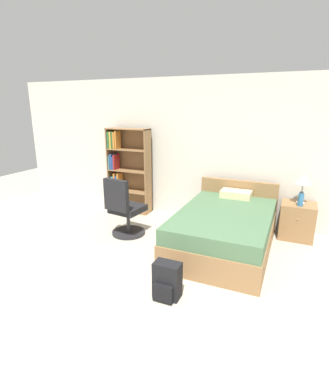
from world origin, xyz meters
name	(u,v)px	position (x,y,z in m)	size (l,w,h in m)	color
ground_plane	(135,329)	(0.00, 0.00, 0.00)	(14.00, 14.00, 0.00)	#BCB29E
wall_back	(221,152)	(0.00, 3.23, 1.30)	(9.00, 0.06, 2.60)	silver
bookshelf	(125,170)	(-1.89, 2.98, 0.85)	(0.87, 0.29, 1.68)	olive
bed	(225,229)	(0.39, 2.11, 0.31)	(1.32, 2.06, 0.85)	olive
office_chair	(124,210)	(-1.23, 1.86, 0.44)	(0.56, 0.62, 1.00)	#232326
nightstand	(297,221)	(1.38, 2.92, 0.29)	(0.52, 0.48, 0.59)	olive
table_lamp	(304,180)	(1.39, 2.94, 0.98)	(0.26, 0.26, 0.48)	#B2B2B7
water_bottle	(301,199)	(1.39, 2.81, 0.70)	(0.08, 0.08, 0.23)	teal
backpack_black	(167,281)	(0.08, 0.60, 0.20)	(0.30, 0.24, 0.42)	black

